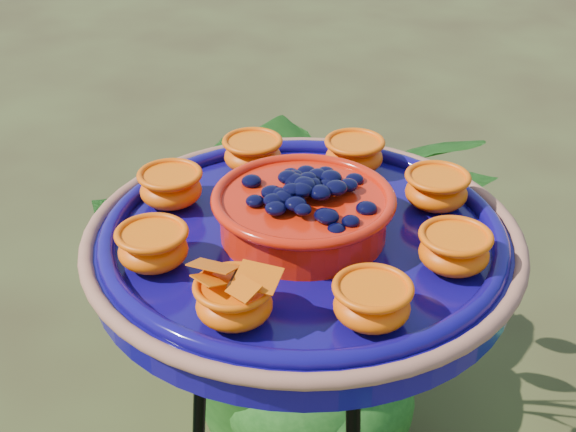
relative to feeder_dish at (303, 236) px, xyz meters
The scene contains 2 objects.
feeder_dish is the anchor object (origin of this frame).
shrub_back_left 0.94m from the feeder_dish, 113.41° to the left, with size 0.83×0.72×0.92m, color #194B14.
Camera 1 is at (0.15, -0.82, 1.50)m, focal length 50.00 mm.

